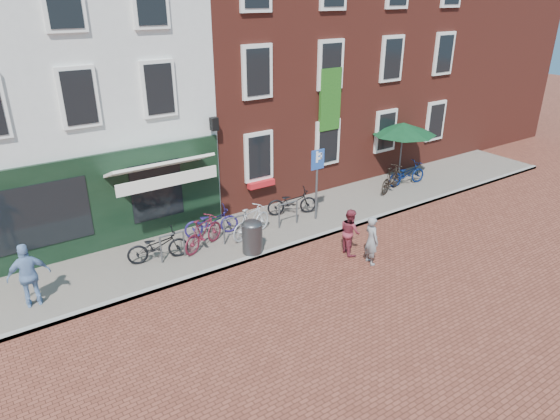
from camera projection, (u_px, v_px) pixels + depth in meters
ground at (297, 246)px, 15.20m from camera, size 80.00×80.00×0.00m
sidewalk at (295, 220)px, 16.83m from camera, size 24.00×3.00×0.10m
building_stucco at (47, 80)px, 16.11m from camera, size 8.00×8.00×9.00m
building_brick_mid at (235, 51)px, 19.51m from camera, size 6.00×8.00×10.00m
building_brick_right at (351, 43)px, 22.59m from camera, size 6.00×8.00×10.00m
filler_right at (443, 46)px, 26.13m from camera, size 7.00×8.00×9.00m
litter_bin at (252, 235)px, 14.43m from camera, size 0.60×0.60×1.09m
parking_sign at (317, 172)px, 16.12m from camera, size 0.50×0.07×2.43m
parasol at (404, 126)px, 19.60m from camera, size 2.60×2.60×2.41m
woman at (371, 240)px, 13.99m from camera, size 0.43×0.58×1.45m
boy at (350, 232)px, 14.55m from camera, size 0.67×0.78×1.40m
cafe_person at (29, 275)px, 11.88m from camera, size 1.00×0.47×1.66m
bicycle_0 at (158, 246)px, 14.05m from camera, size 1.81×0.92×0.91m
bicycle_1 at (203, 233)px, 14.69m from camera, size 1.72×1.13×1.01m
bicycle_2 at (211, 222)px, 15.51m from camera, size 1.81×0.95×0.91m
bicycle_3 at (251, 221)px, 15.42m from camera, size 1.74×0.97×1.01m
bicycle_4 at (292, 202)px, 16.98m from camera, size 1.83×1.19×0.91m
bicycle_5 at (392, 179)px, 18.94m from camera, size 1.74×1.01×1.01m
bicycle_6 at (407, 174)px, 19.60m from camera, size 1.78×0.80×0.91m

